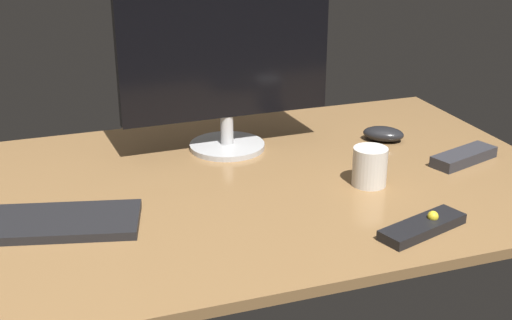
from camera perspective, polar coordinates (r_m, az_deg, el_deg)
name	(u,v)px	position (r cm, az deg, el deg)	size (l,w,h in cm)	color
desk	(229,188)	(144.23, -2.26, -2.33)	(140.00, 84.00, 2.00)	olive
monitor	(225,44)	(155.78, -2.53, 9.54)	(48.60, 17.58, 45.26)	#BDBDBD
keyboard	(28,223)	(132.34, -18.23, -4.97)	(39.86, 13.78, 1.62)	black
computer_mouse	(383,134)	(169.87, 10.43, 2.12)	(9.80, 6.21, 3.44)	black
media_remote	(423,226)	(127.83, 13.56, -5.33)	(18.68, 10.52, 3.23)	black
tv_remote	(464,157)	(161.22, 16.71, 0.26)	(16.96, 5.46, 2.48)	#2D2D33
coffee_mug	(370,166)	(143.76, 9.33, -0.53)	(7.11, 7.11, 8.03)	silver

